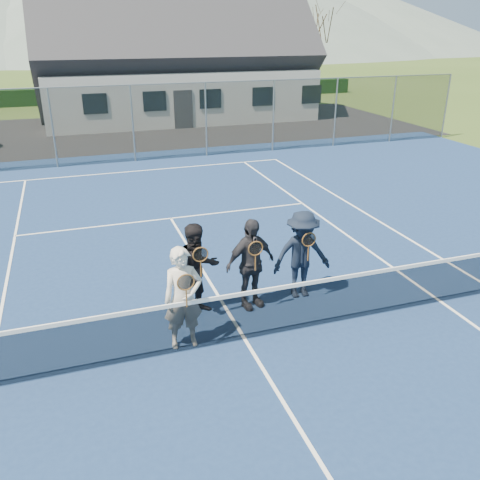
{
  "coord_description": "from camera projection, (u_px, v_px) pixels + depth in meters",
  "views": [
    {
      "loc": [
        -2.48,
        -7.06,
        5.05
      ],
      "look_at": [
        0.42,
        1.5,
        1.25
      ],
      "focal_mm": 38.0,
      "sensor_mm": 36.0,
      "label": 1
    }
  ],
  "objects": [
    {
      "name": "tree_e",
      "position": [
        321.0,
        17.0,
        40.74
      ],
      "size": [
        3.2,
        3.2,
        7.77
      ],
      "color": "#341E13",
      "rests_on": "ground"
    },
    {
      "name": "clubhouse",
      "position": [
        174.0,
        47.0,
        29.44
      ],
      "size": [
        15.6,
        8.2,
        7.7
      ],
      "color": "silver",
      "rests_on": "ground"
    },
    {
      "name": "player_c",
      "position": [
        250.0,
        264.0,
        9.58
      ],
      "size": [
        1.13,
        0.68,
        1.8
      ],
      "color": "#27272C",
      "rests_on": "court_surface"
    },
    {
      "name": "tree_c",
      "position": [
        119.0,
        16.0,
        36.01
      ],
      "size": [
        3.2,
        3.2,
        7.77
      ],
      "color": "#3B2415",
      "rests_on": "ground"
    },
    {
      "name": "perimeter_fence",
      "position": [
        133.0,
        124.0,
        20.05
      ],
      "size": [
        30.07,
        0.07,
        3.02
      ],
      "color": "slate",
      "rests_on": "ground"
    },
    {
      "name": "hedge_row",
      "position": [
        99.0,
        95.0,
        36.58
      ],
      "size": [
        40.0,
        1.2,
        1.1
      ],
      "primitive_type": "cube",
      "color": "black",
      "rests_on": "ground"
    },
    {
      "name": "court_markings",
      "position": [
        245.0,
        339.0,
        8.84
      ],
      "size": [
        11.03,
        23.83,
        0.01
      ],
      "color": "white",
      "rests_on": "court_surface"
    },
    {
      "name": "player_a",
      "position": [
        183.0,
        298.0,
        8.36
      ],
      "size": [
        0.66,
        0.5,
        1.8
      ],
      "color": "silver",
      "rests_on": "court_surface"
    },
    {
      "name": "ground",
      "position": [
        118.0,
        132.0,
        26.31
      ],
      "size": [
        220.0,
        220.0,
        0.0
      ],
      "primitive_type": "plane",
      "color": "#354C1B",
      "rests_on": "ground"
    },
    {
      "name": "player_d",
      "position": [
        302.0,
        255.0,
        9.96
      ],
      "size": [
        1.22,
        0.76,
        1.8
      ],
      "color": "black",
      "rests_on": "court_surface"
    },
    {
      "name": "tarmac_carpark",
      "position": [
        36.0,
        137.0,
        25.13
      ],
      "size": [
        40.0,
        12.0,
        0.01
      ],
      "primitive_type": "cube",
      "color": "black",
      "rests_on": "ground"
    },
    {
      "name": "court_surface",
      "position": [
        245.0,
        340.0,
        8.85
      ],
      "size": [
        30.0,
        30.0,
        0.02
      ],
      "primitive_type": "cube",
      "color": "navy",
      "rests_on": "ground"
    },
    {
      "name": "hill_east",
      "position": [
        344.0,
        17.0,
        105.35
      ],
      "size": [
        90.0,
        90.0,
        14.0
      ],
      "primitive_type": "cone",
      "color": "slate",
      "rests_on": "ground"
    },
    {
      "name": "tree_d",
      "position": [
        251.0,
        17.0,
        38.97
      ],
      "size": [
        3.2,
        3.2,
        7.77
      ],
      "color": "#342412",
      "rests_on": "ground"
    },
    {
      "name": "tennis_net",
      "position": [
        245.0,
        314.0,
        8.64
      ],
      "size": [
        11.68,
        0.08,
        1.1
      ],
      "color": "slate",
      "rests_on": "ground"
    },
    {
      "name": "player_b",
      "position": [
        197.0,
        270.0,
        9.33
      ],
      "size": [
        1.01,
        0.86,
        1.8
      ],
      "color": "black",
      "rests_on": "court_surface"
    }
  ]
}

